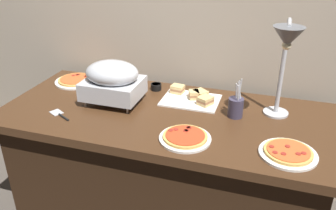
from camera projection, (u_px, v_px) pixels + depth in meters
back_wall at (190, 17)px, 2.25m from camera, size 4.40×0.04×2.40m
buffet_table at (166, 166)px, 2.18m from camera, size 1.90×0.84×0.76m
chafing_dish at (113, 80)px, 2.08m from camera, size 0.34×0.27×0.26m
heat_lamp at (286, 48)px, 1.71m from camera, size 0.15×0.30×0.54m
pizza_plate_front at (76, 80)px, 2.42m from camera, size 0.28×0.28×0.03m
pizza_plate_center at (288, 153)px, 1.63m from camera, size 0.27×0.27×0.03m
pizza_plate_raised_stand at (185, 137)px, 1.75m from camera, size 0.26×0.26×0.03m
sandwich_platter at (193, 97)px, 2.15m from camera, size 0.34×0.25×0.06m
sauce_cup_near at (156, 87)px, 2.30m from camera, size 0.07×0.07×0.04m
utensil_holder at (236, 107)px, 1.95m from camera, size 0.08×0.08×0.22m
serving_spatula at (60, 115)px, 1.99m from camera, size 0.17×0.11×0.01m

